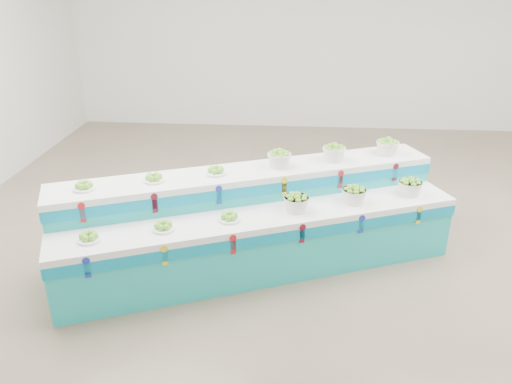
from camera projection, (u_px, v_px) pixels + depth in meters
ground at (332, 247)px, 6.05m from camera, size 10.00×10.00×0.00m
back_wall at (323, 28)px, 9.78m from camera, size 10.00×0.00×10.00m
display_stand at (256, 222)px, 5.54m from camera, size 4.45×2.67×1.02m
plate_lower_left at (89, 236)px, 4.72m from camera, size 0.30×0.30×0.09m
plate_lower_mid at (163, 226)px, 4.91m from camera, size 0.30×0.30×0.09m
plate_lower_right at (229, 216)px, 5.10m from camera, size 0.30×0.30×0.09m
basket_lower_left at (296, 202)px, 5.28m from camera, size 0.35×0.35×0.20m
basket_lower_mid at (354, 194)px, 5.46m from camera, size 0.35×0.35×0.20m
basket_lower_right at (410, 186)px, 5.66m from camera, size 0.35×0.35×0.20m
plate_upper_left at (84, 185)px, 5.07m from camera, size 0.30×0.30×0.09m
plate_upper_mid at (154, 177)px, 5.26m from camera, size 0.30×0.30×0.09m
plate_upper_right at (216, 170)px, 5.44m from camera, size 0.30×0.30×0.09m
basket_upper_left at (279, 158)px, 5.62m from camera, size 0.35×0.35×0.20m
basket_upper_mid at (334, 152)px, 5.81m from camera, size 0.35×0.35×0.20m
basket_upper_right at (387, 146)px, 6.00m from camera, size 0.35×0.35×0.20m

